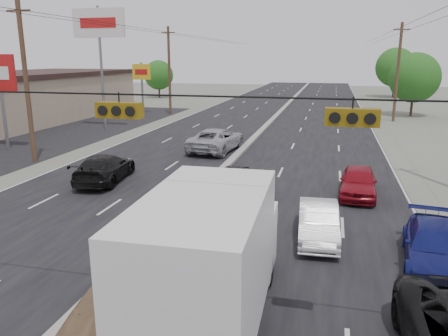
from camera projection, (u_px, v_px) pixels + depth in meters
The scene contains 22 objects.
ground at pixel (80, 317), 11.43m from camera, with size 200.00×200.00×0.00m, color #606356.
road_surface at pixel (261, 132), 39.66m from camera, with size 20.00×160.00×0.02m, color black.
center_median at pixel (261, 131), 39.63m from camera, with size 0.50×160.00×0.20m, color gray.
parking_lot at pixel (64, 133), 38.89m from camera, with size 10.00×42.00×0.02m, color black.
utility_pole_left_b at pixel (26, 82), 27.18m from camera, with size 1.60×0.30×10.00m.
utility_pole_left_c at pixel (169, 70), 50.70m from camera, with size 1.60×0.30×10.00m.
utility_pole_right_c at pixel (398, 72), 44.91m from camera, with size 1.60×0.30×10.00m.
traffic_signals at pixel (115, 108), 9.75m from camera, with size 25.00×0.30×0.54m.
pole_sign_mid at pixel (0, 79), 31.04m from camera, with size 2.60×0.25×7.00m.
pole_sign_billboard at pixel (99, 31), 38.95m from camera, with size 5.00×0.25×11.00m.
pole_sign_far at pixel (142, 76), 51.69m from camera, with size 2.20×0.25×6.00m.
tree_left_far at pixel (159, 75), 72.07m from camera, with size 4.80×4.80×6.12m.
tree_right_mid at pixel (415, 78), 49.23m from camera, with size 5.60×5.60×7.14m.
tree_right_far at pixel (395, 67), 72.37m from camera, with size 6.40×6.40×8.16m.
box_truck at pixel (211, 259), 10.48m from camera, with size 2.73×7.30×3.67m.
red_sedan at pixel (177, 242), 14.43m from camera, with size 1.41×4.06×1.34m, color #9C0A09.
queue_car_a at pixel (231, 180), 21.86m from camera, with size 1.48×3.67×1.25m, color black.
queue_car_b at pixel (318, 222), 16.15m from camera, with size 1.41×4.04×1.33m, color white.
queue_car_d at pixel (436, 248), 13.96m from camera, with size 1.90×4.68×1.36m, color navy.
queue_car_e at pixel (358, 182), 21.18m from camera, with size 1.69×4.20×1.43m, color maroon.
oncoming_near at pixel (105, 168), 23.67m from camera, with size 2.08×5.12×1.49m, color black.
oncoming_far at pixel (216, 140), 31.37m from camera, with size 2.73×5.91×1.64m, color #A8AAB0.
Camera 1 is at (6.10, -8.92, 6.60)m, focal length 35.00 mm.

